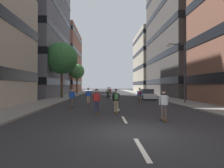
# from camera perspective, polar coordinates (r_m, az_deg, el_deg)

# --- Properties ---
(ground_plane) EXTENTS (188.18, 188.18, 0.00)m
(ground_plane) POSITION_cam_1_polar(r_m,az_deg,el_deg) (39.19, -0.70, -3.48)
(ground_plane) COLOR #28282B
(sidewalk_left) EXTENTS (3.32, 86.25, 0.14)m
(sidewalk_left) POSITION_cam_1_polar(r_m,az_deg,el_deg) (43.61, -11.34, -3.09)
(sidewalk_left) COLOR gray
(sidewalk_left) RESTS_ON ground_plane
(sidewalk_right) EXTENTS (3.32, 86.25, 0.14)m
(sidewalk_right) POSITION_cam_1_polar(r_m,az_deg,el_deg) (44.03, 9.52, -3.07)
(sidewalk_right) COLOR gray
(sidewalk_right) RESTS_ON ground_plane
(lane_markings) EXTENTS (0.16, 72.20, 0.01)m
(lane_markings) POSITION_cam_1_polar(r_m,az_deg,el_deg) (40.82, -0.77, -3.36)
(lane_markings) COLOR silver
(lane_markings) RESTS_ON ground_plane
(building_left_mid) EXTENTS (15.01, 18.33, 36.11)m
(building_left_mid) POSITION_cam_1_polar(r_m,az_deg,el_deg) (42.67, -26.00, 21.73)
(building_left_mid) COLOR slate
(building_left_mid) RESTS_ON ground_plane
(building_left_far) EXTENTS (15.01, 19.95, 19.59)m
(building_left_far) POSITION_cam_1_polar(r_m,az_deg,el_deg) (61.55, -17.46, 6.82)
(building_left_far) COLOR brown
(building_left_far) RESTS_ON ground_plane
(building_right_mid) EXTENTS (15.01, 20.30, 24.00)m
(building_right_mid) POSITION_cam_1_polar(r_m,az_deg,el_deg) (41.73, 24.25, 13.49)
(building_right_mid) COLOR #4C4744
(building_right_mid) RESTS_ON ground_plane
(building_right_far) EXTENTS (15.01, 18.32, 19.11)m
(building_right_far) POSITION_cam_1_polar(r_m,az_deg,el_deg) (62.17, 14.73, 6.52)
(building_right_far) COLOR #B2A893
(building_right_far) RESTS_ON ground_plane
(parked_car_near) EXTENTS (1.82, 4.40, 1.52)m
(parked_car_near) POSITION_cam_1_polar(r_m,az_deg,el_deg) (27.50, 10.71, -3.25)
(parked_car_near) COLOR silver
(parked_car_near) RESTS_ON ground_plane
(street_tree_near) EXTENTS (3.69, 3.69, 7.29)m
(street_tree_near) POSITION_cam_1_polar(r_m,az_deg,el_deg) (46.07, -10.86, 3.86)
(street_tree_near) COLOR #4C3823
(street_tree_near) RESTS_ON sidewalk_left
(street_tree_mid) EXTENTS (5.02, 5.02, 8.76)m
(street_tree_mid) POSITION_cam_1_polar(r_m,az_deg,el_deg) (30.45, -15.35, 7.74)
(street_tree_mid) COLOR #4C3823
(street_tree_mid) RESTS_ON sidewalk_left
(streetlamp_right) EXTENTS (2.13, 0.30, 6.50)m
(streetlamp_right) POSITION_cam_1_polar(r_m,az_deg,el_deg) (21.43, 20.77, 5.22)
(streetlamp_right) COLOR #3F3F44
(streetlamp_right) RESTS_ON sidewalk_right
(skater_0) EXTENTS (0.55, 0.91, 1.78)m
(skater_0) POSITION_cam_1_polar(r_m,az_deg,el_deg) (13.57, 1.28, -4.68)
(skater_0) COLOR brown
(skater_0) RESTS_ON ground_plane
(skater_1) EXTENTS (0.53, 0.90, 1.78)m
(skater_1) POSITION_cam_1_polar(r_m,az_deg,el_deg) (13.23, -4.84, -4.91)
(skater_1) COLOR brown
(skater_1) RESTS_ON ground_plane
(skater_2) EXTENTS (0.55, 0.91, 1.78)m
(skater_2) POSITION_cam_1_polar(r_m,az_deg,el_deg) (19.99, -7.39, -3.44)
(skater_2) COLOR brown
(skater_2) RESTS_ON ground_plane
(skater_3) EXTENTS (0.56, 0.92, 1.78)m
(skater_3) POSITION_cam_1_polar(r_m,az_deg,el_deg) (30.68, -1.25, -2.39)
(skater_3) COLOR brown
(skater_3) RESTS_ON ground_plane
(skater_4) EXTENTS (0.55, 0.92, 1.78)m
(skater_4) POSITION_cam_1_polar(r_m,az_deg,el_deg) (10.96, 15.79, -5.79)
(skater_4) COLOR brown
(skater_4) RESTS_ON ground_plane
(skater_5) EXTENTS (0.53, 0.90, 1.78)m
(skater_5) POSITION_cam_1_polar(r_m,az_deg,el_deg) (34.72, -0.67, -2.23)
(skater_5) COLOR brown
(skater_5) RESTS_ON ground_plane
(skater_6) EXTENTS (0.55, 0.92, 1.78)m
(skater_6) POSITION_cam_1_polar(r_m,az_deg,el_deg) (17.08, -12.40, -3.92)
(skater_6) COLOR brown
(skater_6) RESTS_ON ground_plane
(skater_7) EXTENTS (0.56, 0.92, 1.78)m
(skater_7) POSITION_cam_1_polar(r_m,az_deg,el_deg) (21.08, 8.59, -3.21)
(skater_7) COLOR brown
(skater_7) RESTS_ON ground_plane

